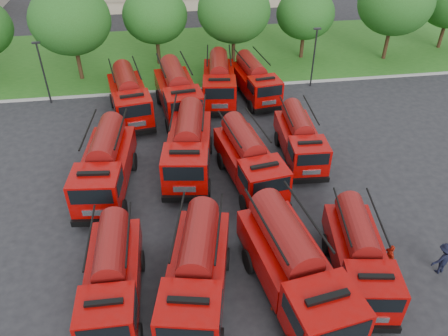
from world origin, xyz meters
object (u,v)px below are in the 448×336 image
(fire_truck_3, at_px, (359,255))
(firefighter_4, at_px, (135,267))
(fire_truck_5, at_px, (189,146))
(fire_truck_7, at_px, (300,139))
(firefighter_0, at_px, (275,308))
(firefighter_2, at_px, (386,268))
(firefighter_5, at_px, (298,169))
(firefighter_3, at_px, (438,271))
(fire_truck_1, at_px, (197,272))
(fire_truck_2, at_px, (294,269))
(fire_truck_4, at_px, (106,165))
(fire_truck_0, at_px, (112,276))
(fire_truck_9, at_px, (178,92))
(fire_truck_6, at_px, (249,160))
(fire_truck_11, at_px, (255,80))
(fire_truck_10, at_px, (219,81))
(fire_truck_8, at_px, (129,96))

(fire_truck_3, relative_size, firefighter_4, 4.06)
(fire_truck_5, distance_m, fire_truck_7, 7.30)
(firefighter_0, relative_size, firefighter_2, 1.07)
(firefighter_0, distance_m, firefighter_5, 10.96)
(firefighter_3, bearing_deg, fire_truck_5, -53.34)
(fire_truck_1, bearing_deg, fire_truck_7, 64.99)
(firefighter_2, height_order, firefighter_5, firefighter_5)
(firefighter_2, bearing_deg, fire_truck_5, 43.54)
(fire_truck_2, height_order, fire_truck_5, fire_truck_2)
(fire_truck_2, distance_m, firefighter_5, 10.28)
(fire_truck_4, xyz_separation_m, firefighter_3, (16.33, -9.03, -1.74))
(fire_truck_7, xyz_separation_m, firefighter_3, (4.05, -10.55, -1.50))
(fire_truck_0, bearing_deg, fire_truck_4, 96.87)
(fire_truck_4, bearing_deg, fire_truck_0, -78.21)
(fire_truck_2, height_order, fire_truck_3, fire_truck_2)
(firefighter_0, bearing_deg, fire_truck_0, 164.52)
(firefighter_3, relative_size, firefighter_5, 1.02)
(firefighter_2, bearing_deg, firefighter_3, -101.98)
(fire_truck_0, bearing_deg, fire_truck_3, -0.73)
(fire_truck_1, height_order, fire_truck_4, fire_truck_4)
(fire_truck_9, relative_size, firefighter_2, 5.26)
(fire_truck_1, distance_m, fire_truck_5, 10.07)
(fire_truck_3, xyz_separation_m, fire_truck_4, (-12.10, 8.74, 0.24))
(fire_truck_3, height_order, firefighter_0, fire_truck_3)
(fire_truck_2, bearing_deg, fire_truck_6, 82.86)
(fire_truck_4, height_order, fire_truck_6, fire_truck_4)
(fire_truck_4, relative_size, firefighter_2, 5.15)
(fire_truck_5, xyz_separation_m, fire_truck_11, (6.20, 9.39, -0.20))
(fire_truck_5, height_order, fire_truck_7, fire_truck_5)
(fire_truck_6, distance_m, firefighter_4, 9.27)
(fire_truck_4, bearing_deg, fire_truck_9, 67.77)
(fire_truck_3, xyz_separation_m, firefighter_2, (1.80, 0.27, -1.50))
(fire_truck_0, height_order, fire_truck_2, fire_truck_2)
(firefighter_5, bearing_deg, firefighter_0, 55.14)
(fire_truck_7, distance_m, firefighter_0, 12.37)
(firefighter_0, xyz_separation_m, firefighter_5, (4.05, 10.19, 0.00))
(fire_truck_4, bearing_deg, fire_truck_7, 13.06)
(fire_truck_5, height_order, fire_truck_11, fire_truck_5)
(fire_truck_1, relative_size, fire_truck_9, 0.96)
(fire_truck_4, distance_m, fire_truck_10, 13.55)
(fire_truck_2, distance_m, fire_truck_5, 11.30)
(fire_truck_5, height_order, fire_truck_10, fire_truck_5)
(fire_truck_6, bearing_deg, fire_truck_11, 67.52)
(fire_truck_3, bearing_deg, fire_truck_8, 131.14)
(fire_truck_9, bearing_deg, firefighter_3, -64.07)
(fire_truck_0, xyz_separation_m, firefighter_0, (7.07, -1.58, -1.52))
(fire_truck_11, relative_size, firefighter_5, 3.96)
(fire_truck_11, height_order, firefighter_2, fire_truck_11)
(fire_truck_7, relative_size, firefighter_3, 3.71)
(fire_truck_5, relative_size, fire_truck_9, 0.99)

